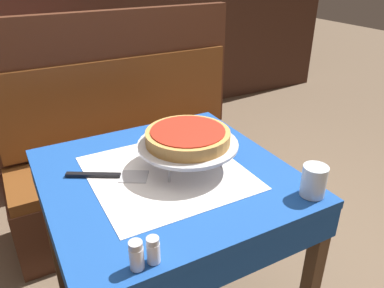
# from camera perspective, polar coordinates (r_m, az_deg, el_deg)

# --- Properties ---
(dining_table_front) EXTENTS (0.83, 0.83, 0.77)m
(dining_table_front) POSITION_cam_1_polar(r_m,az_deg,el_deg) (1.37, -3.73, -7.71)
(dining_table_front) COLOR #194799
(dining_table_front) RESTS_ON ground_plane
(dining_table_rear) EXTENTS (0.82, 0.82, 0.77)m
(dining_table_rear) POSITION_cam_1_polar(r_m,az_deg,el_deg) (2.88, -24.59, 8.79)
(dining_table_rear) COLOR red
(dining_table_rear) RESTS_ON ground_plane
(booth_bench) EXTENTS (1.39, 0.45, 1.20)m
(booth_bench) POSITION_cam_1_polar(r_m,az_deg,el_deg) (2.23, -8.96, -3.16)
(booth_bench) COLOR #4C2819
(booth_bench) RESTS_ON ground_plane
(pizza_pan_stand) EXTENTS (0.35, 0.35, 0.10)m
(pizza_pan_stand) POSITION_cam_1_polar(r_m,az_deg,el_deg) (1.31, -0.62, -0.19)
(pizza_pan_stand) COLOR #ADADB2
(pizza_pan_stand) RESTS_ON dining_table_front
(deep_dish_pizza) EXTENTS (0.30, 0.30, 0.05)m
(deep_dish_pizza) POSITION_cam_1_polar(r_m,az_deg,el_deg) (1.30, -0.63, 1.15)
(deep_dish_pizza) COLOR #C68E47
(deep_dish_pizza) RESTS_ON pizza_pan_stand
(pizza_server) EXTENTS (0.27, 0.19, 0.01)m
(pizza_server) POSITION_cam_1_polar(r_m,az_deg,el_deg) (1.32, -12.51, -4.72)
(pizza_server) COLOR #BCBCC1
(pizza_server) RESTS_ON dining_table_front
(water_glass_near) EXTENTS (0.08, 0.08, 0.10)m
(water_glass_near) POSITION_cam_1_polar(r_m,az_deg,el_deg) (1.24, 18.08, -5.35)
(water_glass_near) COLOR silver
(water_glass_near) RESTS_ON dining_table_front
(salt_shaker) EXTENTS (0.04, 0.04, 0.08)m
(salt_shaker) POSITION_cam_1_polar(r_m,az_deg,el_deg) (0.95, -8.47, -16.43)
(salt_shaker) COLOR silver
(salt_shaker) RESTS_ON dining_table_front
(pepper_shaker) EXTENTS (0.03, 0.03, 0.07)m
(pepper_shaker) POSITION_cam_1_polar(r_m,az_deg,el_deg) (0.96, -5.93, -15.78)
(pepper_shaker) COLOR silver
(pepper_shaker) RESTS_ON dining_table_front
(condiment_caddy) EXTENTS (0.13, 0.13, 0.17)m
(condiment_caddy) POSITION_cam_1_polar(r_m,az_deg,el_deg) (2.83, -23.22, 11.58)
(condiment_caddy) COLOR black
(condiment_caddy) RESTS_ON dining_table_rear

